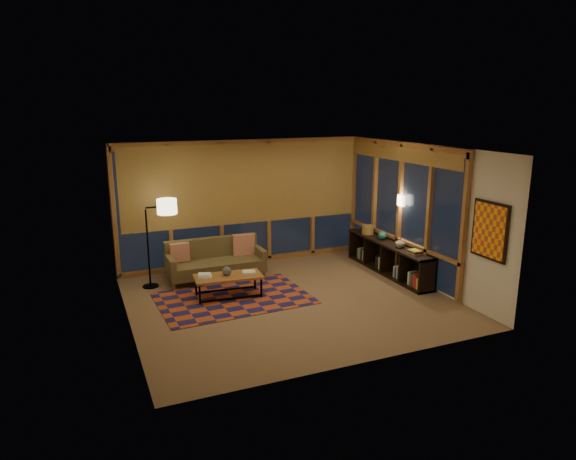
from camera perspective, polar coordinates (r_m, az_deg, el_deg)
name	(u,v)px	position (r m, az deg, el deg)	size (l,w,h in m)	color
floor	(289,300)	(9.29, 0.12, -7.80)	(5.50, 5.00, 0.01)	brown
ceiling	(289,149)	(8.66, 0.13, 9.04)	(5.50, 5.00, 0.01)	white
walls	(289,227)	(8.88, 0.12, 0.32)	(5.51, 5.01, 2.70)	silver
window_wall_back	(245,203)	(11.10, -4.79, 3.03)	(5.30, 0.16, 2.60)	#9A683A
window_wall_right	(399,209)	(10.68, 12.20, 2.32)	(0.16, 3.70, 2.60)	#9A683A
wall_art	(489,231)	(8.84, 21.48, -0.05)	(0.06, 0.74, 0.94)	red
wall_sconce	(401,201)	(10.48, 12.45, 3.21)	(0.12, 0.18, 0.22)	#FFEFB3
sofa	(216,260)	(10.34, -8.03, -3.36)	(1.90, 0.77, 0.78)	brown
pillow_left	(180,253)	(10.31, -11.94, -2.52)	(0.37, 0.12, 0.37)	#B32C0B
pillow_right	(243,244)	(10.63, -4.97, -1.56)	(0.44, 0.15, 0.44)	#B32C0B
area_rug	(234,298)	(9.41, -6.06, -7.54)	(2.67, 1.78, 0.01)	#B4461E
coffee_table	(228,286)	(9.44, -6.64, -6.21)	(1.21, 0.56, 0.40)	#9A683A
book_stack_a	(205,276)	(9.31, -9.25, -5.05)	(0.24, 0.19, 0.07)	white
book_stack_b	(249,272)	(9.44, -4.37, -4.68)	(0.27, 0.21, 0.05)	white
ceramic_pot	(227,271)	(9.37, -6.82, -4.53)	(0.17, 0.17, 0.17)	black
floor_lamp	(148,244)	(10.04, -15.31, -1.52)	(0.57, 0.37, 1.70)	black
bookshelf	(388,258)	(10.82, 11.09, -3.07)	(0.40, 2.61, 0.65)	black
basket	(368,230)	(11.35, 8.85, 0.04)	(0.26, 0.26, 0.19)	olive
teal_bowl	(382,236)	(10.92, 10.43, -0.63)	(0.18, 0.18, 0.18)	#1A5E56
vase	(400,243)	(10.40, 12.37, -1.38)	(0.19, 0.19, 0.20)	tan
shelf_book_stack	(415,252)	(10.05, 13.89, -2.36)	(0.19, 0.27, 0.08)	white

